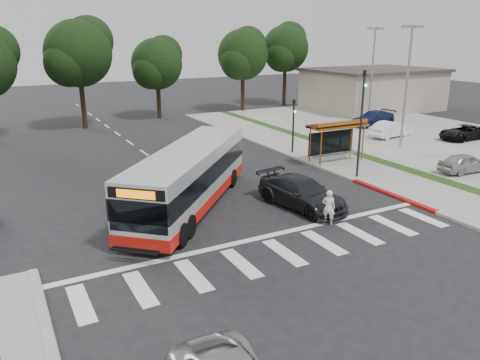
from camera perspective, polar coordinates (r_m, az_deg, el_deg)
ground at (r=23.25m, az=-1.38°, el=-4.03°), size 140.00×140.00×0.00m
sidewalk_east at (r=35.33m, az=8.73°, el=3.37°), size 4.00×40.00×0.12m
curb_east at (r=34.19m, az=6.03°, el=3.03°), size 0.30×40.00×0.15m
curb_east_red at (r=26.88m, az=18.04°, el=-1.74°), size 0.32×6.00×0.15m
parking_lot at (r=44.76m, az=19.65°, el=5.49°), size 18.00×36.00×0.10m
commercial_building at (r=57.68m, az=15.83°, el=10.46°), size 14.00×10.00×4.40m
building_roof_cap at (r=57.48m, az=16.03°, el=12.78°), size 14.60×10.60×0.30m
crosswalk_ladder at (r=19.29m, az=5.44°, el=-8.77°), size 18.00×2.60×0.01m
bus_shelter at (r=32.51m, az=11.68°, el=6.13°), size 4.20×1.60×2.86m
traffic_signal_ne_tall at (r=28.79m, az=14.60°, el=7.61°), size 0.18×0.37×6.50m
traffic_signal_ne_short at (r=34.42m, az=6.53°, el=7.20°), size 0.18×0.37×4.00m
lot_light_front at (r=37.66m, az=19.81°, el=12.45°), size 1.90×0.35×9.01m
lot_light_mid at (r=48.93m, az=15.90°, el=13.70°), size 1.90×0.35×9.01m
tree_ne_a at (r=54.02m, az=0.37°, el=15.14°), size 6.16×5.74×9.30m
tree_ne_b at (r=59.33m, az=5.59°, el=15.77°), size 6.16×5.74×10.02m
tree_north_a at (r=46.10m, az=-19.06°, el=14.51°), size 6.60×6.15×10.17m
tree_north_b at (r=50.04m, az=-10.05°, el=13.87°), size 5.72×5.33×8.43m
transit_bus at (r=23.66m, az=-6.15°, el=0.19°), size 9.83×10.53×3.06m
pedestrian at (r=21.98m, az=10.74°, el=-3.31°), size 0.72×0.70×1.67m
dark_sedan at (r=23.97m, az=7.53°, el=-1.57°), size 2.93×5.51×1.52m
parked_car_0 at (r=32.77m, az=25.73°, el=1.91°), size 3.72×1.73×1.23m
parked_car_1 at (r=41.83m, az=17.89°, el=5.91°), size 4.29×1.99×1.36m
parked_car_2 at (r=43.12m, az=25.54°, el=5.27°), size 4.35×2.03×1.21m
parked_car_3 at (r=46.81m, az=15.91°, el=7.24°), size 4.96×2.44×1.39m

